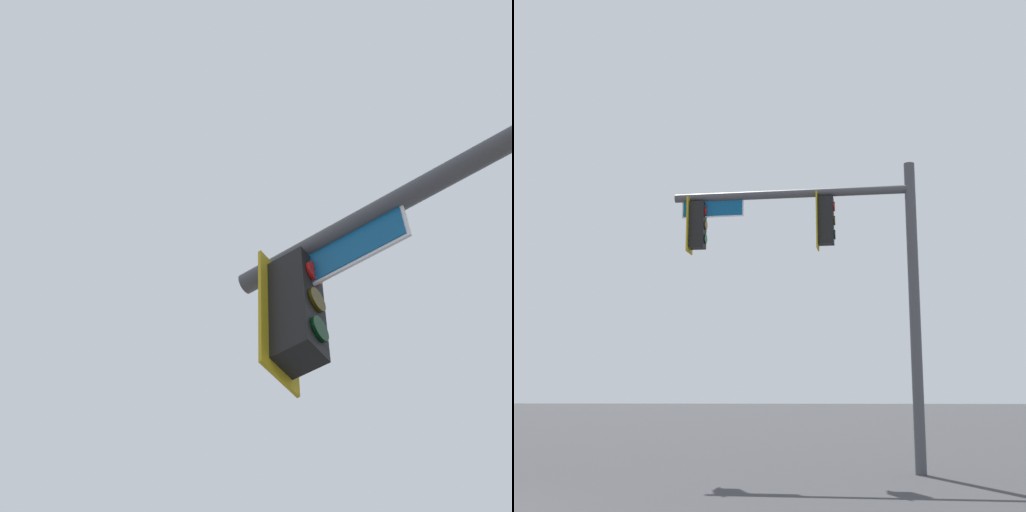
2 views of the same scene
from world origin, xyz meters
The scene contains 0 objects.
Camera 1 is at (-5.14, -3.12, 1.32)m, focal length 50.00 mm.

